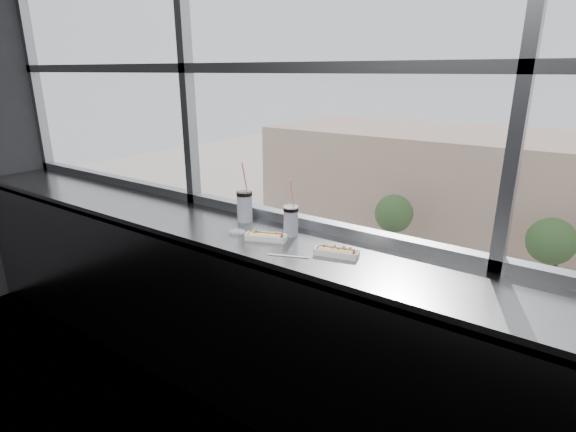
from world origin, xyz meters
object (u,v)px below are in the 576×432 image
Objects in this scene: wrapper at (237,231)px; car_far_a at (399,262)px; hotdog_tray_left at (266,236)px; hotdog_tray_right at (337,252)px; loose_straw at (288,256)px; tree_center at (551,241)px; car_near_c at (544,382)px; pedestrian_a at (441,256)px; tree_left at (394,214)px; soda_cup_left at (245,204)px; pedestrian_b at (554,270)px; soda_cup_right at (291,219)px.

car_far_a is at bearing 108.09° from wrapper.
hotdog_tray_left reaches higher than hotdog_tray_right.
hotdog_tray_left is 1.14× the size of loose_straw.
wrapper reaches higher than loose_straw.
loose_straw is at bearing -157.01° from car_far_a.
tree_center is at bearing -59.33° from car_far_a.
car_near_c reaches higher than car_far_a.
pedestrian_a is 0.44× the size of tree_left.
soda_cup_left is 0.63m from loose_straw.
wrapper is 0.02× the size of car_near_c.
soda_cup_left reaches higher than pedestrian_b.
loose_straw is 0.44m from wrapper.
hotdog_tray_left is at bearing 130.96° from loose_straw.
loose_straw reaches higher than pedestrian_b.
soda_cup_right is (0.07, 0.14, 0.07)m from hotdog_tray_left.
loose_straw reaches higher than tree_left.
car_far_a is at bearing 47.59° from car_near_c.
hotdog_tray_left is at bearing -157.41° from car_far_a.
pedestrian_b is (-0.88, 12.46, -0.10)m from car_near_c.
wrapper reaches higher than car_far_a.
wrapper is 29.74m from tree_center.
tree_left is (-4.03, 1.15, 1.98)m from pedestrian_a.
hotdog_tray_right reaches higher than loose_straw.
hotdog_tray_right is 2.24× the size of wrapper.
soda_cup_left is 1.13× the size of soda_cup_right.
hotdog_tray_right is 0.24m from loose_straw.
loose_straw reaches higher than car_far_a.
hotdog_tray_right is 28.01m from car_far_a.
pedestrian_b is 6.73m from pedestrian_a.
hotdog_tray_right is at bearing -69.25° from tree_left.
wrapper is 0.02× the size of tree_left.
soda_cup_left is 0.08× the size of tree_left.
soda_cup_left is 0.24m from wrapper.
soda_cup_left is at bearing 118.99° from wrapper.
tree_left is at bearing 41.94° from car_near_c.
soda_cup_left is at bearing 88.83° from pedestrian_b.
hotdog_tray_right is 0.05× the size of tree_center.
soda_cup_right is 0.05× the size of car_far_a.
hotdog_tray_right is 0.62× the size of soda_cup_left.
soda_cup_left reaches higher than tree_center.
car_near_c is 3.48× the size of pedestrian_a.
pedestrian_a is (1.88, 2.85, -0.11)m from car_far_a.
loose_straw is at bearing 175.06° from car_near_c.
tree_center reaches higher than pedestrian_a.
tree_center is (6.10, 1.15, 2.07)m from pedestrian_a.
wrapper reaches higher than pedestrian_a.
tree_center reaches higher than car_near_c.
loose_straw is 0.03× the size of car_far_a.
hotdog_tray_right is at bearing 103.84° from pedestrian_a.
soda_cup_left reaches higher than soda_cup_right.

